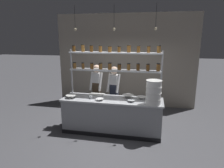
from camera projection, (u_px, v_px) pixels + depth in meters
ground_plane at (112, 131)px, 5.42m from camera, size 40.00×40.00×0.00m
back_wall at (125, 61)px, 7.24m from camera, size 5.03×0.12×3.30m
prep_counter at (112, 115)px, 5.31m from camera, size 2.63×0.76×0.92m
spice_shelf_unit at (115, 63)px, 5.31m from camera, size 2.51×0.28×2.30m
chef_left at (97, 89)px, 5.96m from camera, size 0.39×0.32×1.70m
chef_center at (114, 91)px, 5.83m from camera, size 0.40×0.33×1.67m
container_stack at (154, 92)px, 4.72m from camera, size 0.38×0.38×0.59m
cutting_board at (97, 95)px, 5.54m from camera, size 0.40×0.26×0.02m
prep_bowl_near_left at (71, 97)px, 5.28m from camera, size 0.28×0.28×0.08m
prep_bowl_center_front at (128, 96)px, 5.30m from camera, size 0.30×0.30×0.08m
prep_bowl_center_back at (141, 98)px, 5.18m from camera, size 0.26×0.26×0.07m
prep_bowl_near_right at (100, 100)px, 5.07m from camera, size 0.20×0.20×0.05m
prep_bowl_far_left at (131, 101)px, 4.96m from camera, size 0.18×0.18×0.05m
serving_cup_front at (91, 97)px, 5.19m from camera, size 0.07×0.07×0.08m
pendant_light_row at (114, 28)px, 4.78m from camera, size 2.04×0.07×0.60m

